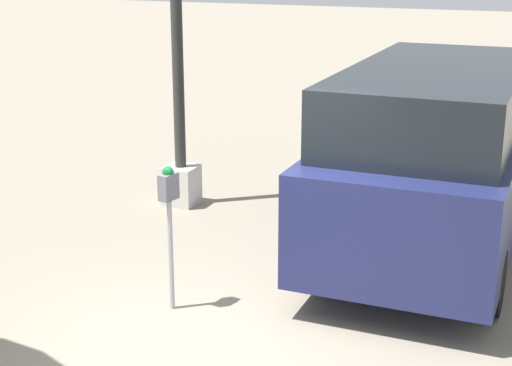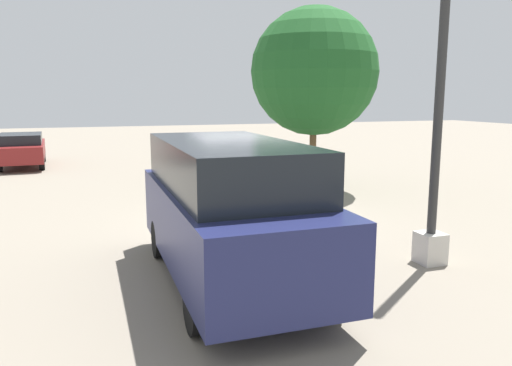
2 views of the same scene
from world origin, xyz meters
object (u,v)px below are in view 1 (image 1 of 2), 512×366
object	(u,v)px
parked_van	(435,153)
parking_meter_near	(169,205)
parking_meter_far	(360,89)
lamp_post	(178,66)

from	to	relation	value
parked_van	parking_meter_near	bearing A→B (deg)	141.90
parking_meter_far	lamp_post	size ratio (longest dim) A/B	0.25
parking_meter_near	parked_van	size ratio (longest dim) A/B	0.29
parking_meter_far	parked_van	xyz separation A→B (m)	(-4.25, -2.04, 0.09)
parking_meter_far	lamp_post	xyz separation A→B (m)	(-3.88, 1.51, 0.85)
parking_meter_far	parked_van	bearing A→B (deg)	-142.93
parking_meter_far	lamp_post	world-z (taller)	lamp_post
parking_meter_far	parked_van	distance (m)	4.71
lamp_post	parking_meter_near	bearing A→B (deg)	-154.19
parking_meter_near	parked_van	bearing A→B (deg)	-27.02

